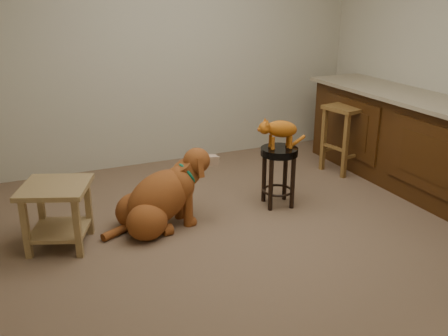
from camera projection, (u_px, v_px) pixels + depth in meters
name	position (u px, v px, depth m)	size (l,w,h in m)	color
floor	(250.00, 229.00, 4.25)	(4.50, 4.00, 0.01)	brown
room_shell	(254.00, 25.00, 3.68)	(4.54, 4.04, 2.62)	#B5AC92
cabinet_run	(408.00, 143.00, 5.10)	(0.70, 2.56, 0.94)	#47270C
padded_stool	(279.00, 165.00, 4.59)	(0.34, 0.34, 0.56)	black
wood_stool	(345.00, 138.00, 5.47)	(0.47, 0.47, 0.74)	brown
side_table	(57.00, 206.00, 3.87)	(0.65, 0.65, 0.52)	olive
golden_retriever	(160.00, 199.00, 4.19)	(1.10, 0.58, 0.70)	brown
tabby_kitten	(279.00, 130.00, 4.48)	(0.51, 0.20, 0.31)	#A65210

